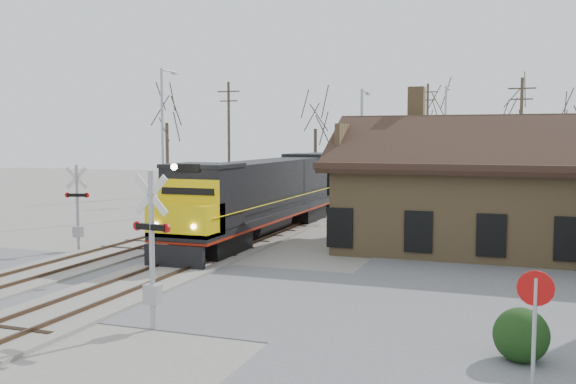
% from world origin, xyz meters
% --- Properties ---
extents(ground, '(140.00, 140.00, 0.00)m').
position_xyz_m(ground, '(0.00, 0.00, 0.00)').
color(ground, gray).
rests_on(ground, ground).
extents(road, '(60.00, 9.00, 0.03)m').
position_xyz_m(road, '(0.00, 0.00, 0.01)').
color(road, '#5A5A5F').
rests_on(road, ground).
extents(track_main, '(3.40, 90.00, 0.24)m').
position_xyz_m(track_main, '(0.00, 15.00, 0.07)').
color(track_main, gray).
rests_on(track_main, ground).
extents(track_siding, '(3.40, 90.00, 0.24)m').
position_xyz_m(track_siding, '(-4.50, 15.00, 0.07)').
color(track_siding, gray).
rests_on(track_siding, ground).
extents(depot, '(15.20, 9.31, 7.90)m').
position_xyz_m(depot, '(11.99, 12.00, 2.41)').
color(depot, olive).
rests_on(depot, ground).
extents(locomotive_lead, '(2.87, 19.20, 4.26)m').
position_xyz_m(locomotive_lead, '(0.00, 11.81, 2.24)').
color(locomotive_lead, black).
rests_on(locomotive_lead, ground).
extents(locomotive_trailing, '(2.87, 19.20, 4.03)m').
position_xyz_m(locomotive_trailing, '(0.00, 31.29, 2.24)').
color(locomotive_trailing, black).
rests_on(locomotive_trailing, ground).
extents(crossbuck_near, '(1.27, 0.33, 4.44)m').
position_xyz_m(crossbuck_near, '(3.48, -4.42, 2.06)').
color(crossbuck_near, '#A5A8AD').
rests_on(crossbuck_near, ground).
extents(crossbuck_far, '(1.14, 0.39, 4.08)m').
position_xyz_m(crossbuck_far, '(-6.45, 5.10, 1.91)').
color(crossbuck_far, '#A5A8AD').
rests_on(crossbuck_far, ground).
extents(do_not_enter_sign, '(0.77, 0.09, 2.57)m').
position_xyz_m(do_not_enter_sign, '(13.39, -5.40, 1.76)').
color(do_not_enter_sign, '#A5A8AD').
rests_on(do_not_enter_sign, ground).
extents(hedge_a, '(1.32, 1.32, 1.32)m').
position_xyz_m(hedge_a, '(13.16, -3.73, 0.66)').
color(hedge_a, black).
rests_on(hedge_a, ground).
extents(streetlight_a, '(0.25, 2.04, 9.90)m').
position_xyz_m(streetlight_a, '(-9.43, 17.98, 5.49)').
color(streetlight_a, '#A5A8AD').
rests_on(streetlight_a, ground).
extents(streetlight_b, '(0.25, 2.04, 8.36)m').
position_xyz_m(streetlight_b, '(3.61, 20.19, 4.71)').
color(streetlight_b, '#A5A8AD').
rests_on(streetlight_b, ground).
extents(streetlight_c, '(0.25, 2.04, 9.71)m').
position_xyz_m(streetlight_c, '(6.93, 37.31, 5.40)').
color(streetlight_c, '#A5A8AD').
rests_on(streetlight_c, ground).
extents(utility_pole_a, '(2.00, 0.24, 10.01)m').
position_xyz_m(utility_pole_a, '(-10.33, 30.19, 5.23)').
color(utility_pole_a, '#382D23').
rests_on(utility_pole_a, ground).
extents(utility_pole_b, '(2.00, 0.24, 10.64)m').
position_xyz_m(utility_pole_b, '(4.25, 45.81, 5.55)').
color(utility_pole_b, '#382D23').
rests_on(utility_pole_b, ground).
extents(utility_pole_c, '(2.00, 0.24, 9.78)m').
position_xyz_m(utility_pole_c, '(13.07, 31.66, 5.11)').
color(utility_pole_c, '#382D23').
rests_on(utility_pole_c, ground).
extents(tree_a, '(4.42, 4.42, 10.82)m').
position_xyz_m(tree_a, '(-17.01, 31.32, 7.71)').
color(tree_a, '#382D23').
rests_on(tree_a, ground).
extents(tree_b, '(4.09, 4.09, 10.02)m').
position_xyz_m(tree_b, '(-5.09, 38.10, 7.13)').
color(tree_b, '#382D23').
rests_on(tree_b, ground).
extents(tree_c, '(4.78, 4.78, 11.70)m').
position_xyz_m(tree_c, '(5.14, 47.93, 8.33)').
color(tree_c, '#382D23').
rests_on(tree_c, ground).
extents(tree_d, '(4.62, 4.62, 11.33)m').
position_xyz_m(tree_d, '(12.40, 42.44, 8.07)').
color(tree_d, '#382D23').
rests_on(tree_d, ground).
extents(tree_e, '(3.84, 3.84, 9.40)m').
position_xyz_m(tree_e, '(17.13, 39.87, 6.69)').
color(tree_e, '#382D23').
rests_on(tree_e, ground).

